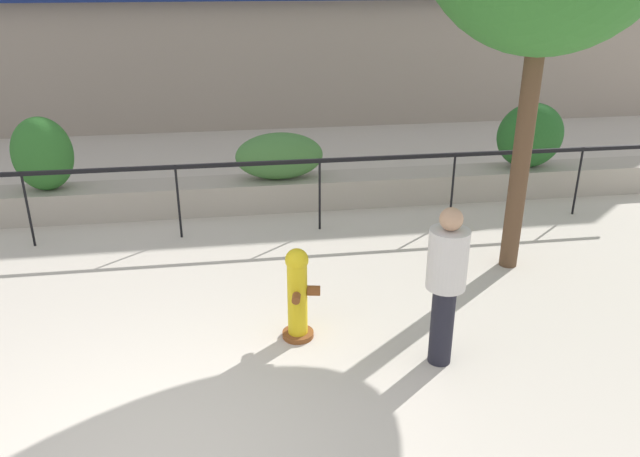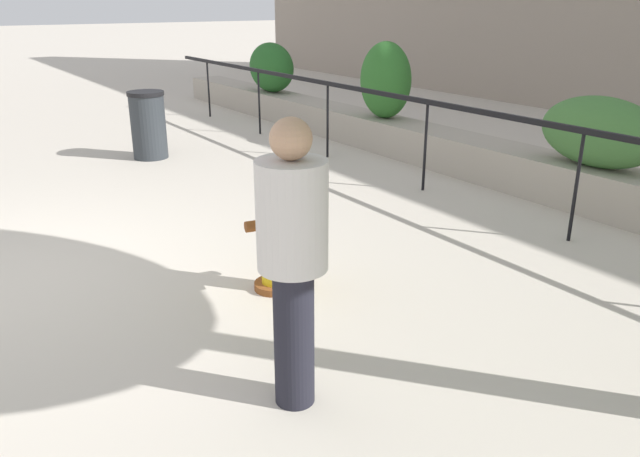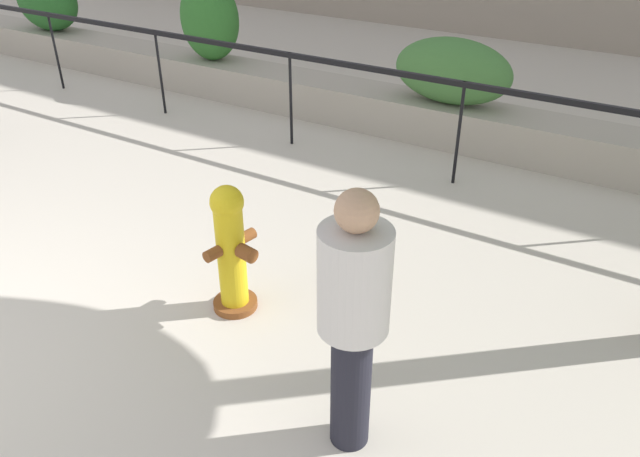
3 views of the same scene
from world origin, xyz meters
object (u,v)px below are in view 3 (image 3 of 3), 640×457
hedge_bush_0 (47,1)px  hedge_bush_2 (453,71)px  hedge_bush_1 (209,19)px  pedestrian (353,312)px  fire_hydrant (231,249)px

hedge_bush_0 → hedge_bush_2: hedge_bush_0 is taller
hedge_bush_1 → pedestrian: bearing=-44.0°
fire_hydrant → hedge_bush_2: bearing=87.5°
hedge_bush_0 → pedestrian: pedestrian is taller
fire_hydrant → pedestrian: (1.41, -0.68, 0.44)m
hedge_bush_0 → pedestrian: bearing=-29.2°
hedge_bush_1 → hedge_bush_2: bearing=0.0°
fire_hydrant → pedestrian: pedestrian is taller
hedge_bush_2 → pedestrian: 4.97m
hedge_bush_0 → hedge_bush_1: size_ratio=1.12×
hedge_bush_0 → hedge_bush_1: (3.62, 0.00, 0.10)m
hedge_bush_1 → hedge_bush_2: (3.75, 0.00, -0.20)m
hedge_bush_1 → hedge_bush_2: size_ratio=0.81×
hedge_bush_1 → hedge_bush_2: 3.76m
hedge_bush_1 → pedestrian: 6.93m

